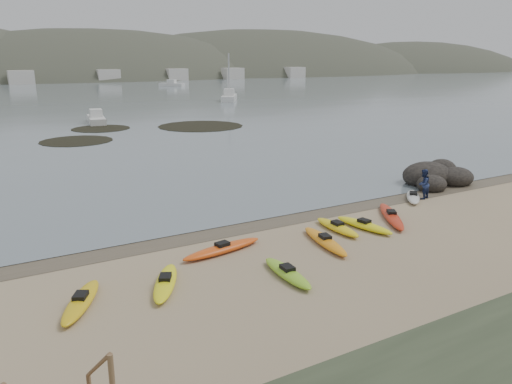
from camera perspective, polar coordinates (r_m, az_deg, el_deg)
ground at (r=24.82m, az=0.00°, el=-3.34°), size 600.00×600.00×0.00m
wet_sand at (r=24.57m, az=0.35°, el=-3.53°), size 60.00×60.00×0.00m
kayaks at (r=21.93m, az=5.54°, el=-5.50°), size 21.35×7.95×0.34m
person_east at (r=30.03m, az=18.59°, el=0.86°), size 0.98×0.84×1.74m
rock_cluster at (r=34.23m, az=19.86°, el=1.34°), size 5.19×3.80×1.70m
kelp_mats at (r=56.98m, az=-11.93°, el=6.94°), size 23.11×14.20×0.04m
moored_boats at (r=98.82m, az=-22.45°, el=9.81°), size 78.50×77.03×1.24m
far_hills at (r=221.66m, az=-16.56°, el=8.41°), size 550.00×135.00×80.00m
far_town at (r=166.45m, az=-24.31°, el=11.87°), size 199.00×5.00×4.00m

